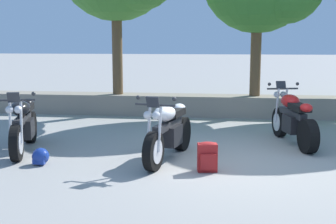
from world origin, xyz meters
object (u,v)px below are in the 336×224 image
object	(u,v)px
motorcycle_white_centre	(168,132)
rider_backpack	(207,156)
motorcycle_black_near_left	(23,125)
motorcycle_red_far_right	(293,120)
rider_helmet	(40,157)

from	to	relation	value
motorcycle_white_centre	rider_backpack	world-z (taller)	motorcycle_white_centre
motorcycle_black_near_left	motorcycle_red_far_right	bearing A→B (deg)	14.09
rider_backpack	rider_helmet	bearing A→B (deg)	179.51
motorcycle_black_near_left	rider_helmet	world-z (taller)	motorcycle_black_near_left
motorcycle_white_centre	motorcycle_red_far_right	distance (m)	2.73
motorcycle_red_far_right	rider_helmet	xyz separation A→B (m)	(-4.31, -2.09, -0.35)
motorcycle_black_near_left	rider_backpack	distance (m)	3.52
motorcycle_white_centre	rider_helmet	world-z (taller)	motorcycle_white_centre
motorcycle_white_centre	motorcycle_red_far_right	xyz separation A→B (m)	(2.27, 1.50, 0.00)
motorcycle_black_near_left	rider_helmet	size ratio (longest dim) A/B	7.24
motorcycle_black_near_left	rider_backpack	bearing A→B (deg)	-14.15
rider_backpack	rider_helmet	distance (m)	2.73
motorcycle_red_far_right	rider_backpack	distance (m)	2.65
motorcycle_white_centre	motorcycle_red_far_right	bearing A→B (deg)	33.43
rider_backpack	motorcycle_white_centre	bearing A→B (deg)	138.74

